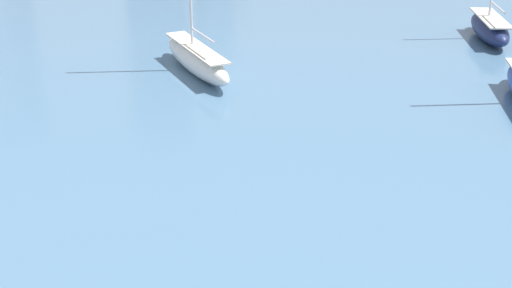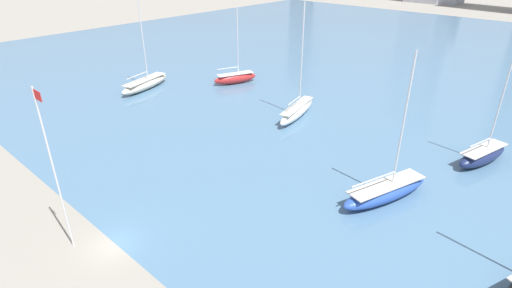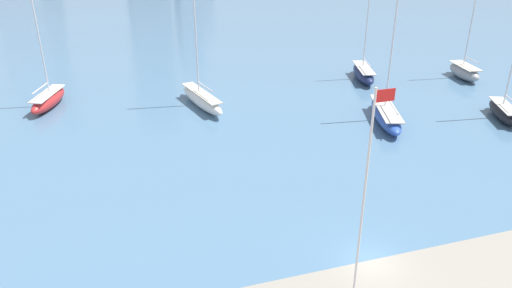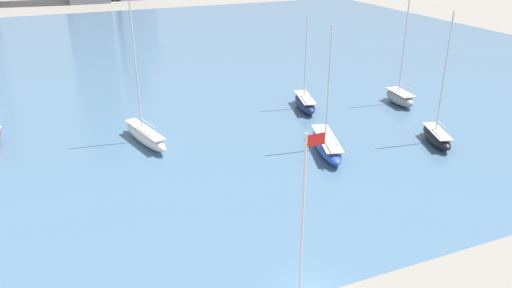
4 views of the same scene
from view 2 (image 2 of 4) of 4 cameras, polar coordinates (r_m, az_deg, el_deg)
ground_plane at (r=35.69m, az=-19.43°, el=-13.33°), size 500.00×500.00×0.00m
harbor_water at (r=87.96m, az=24.22°, el=9.79°), size 180.00×140.00×0.00m
flag_pole at (r=32.95m, az=-26.93°, el=-3.11°), size 1.24×0.14×13.57m
sailboat_cream at (r=70.81m, az=-15.56°, el=8.33°), size 5.26×11.12×16.44m
sailboat_white at (r=56.77m, az=5.87°, el=4.78°), size 4.08×10.47×16.68m
sailboat_navy at (r=51.22m, az=29.64°, el=-1.36°), size 4.17×8.43×12.99m
sailboat_red at (r=71.35m, az=-2.98°, el=9.44°), size 4.71×8.03×12.95m
sailboat_blue at (r=40.31m, az=18.05°, el=-6.37°), size 5.48×10.63×14.34m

